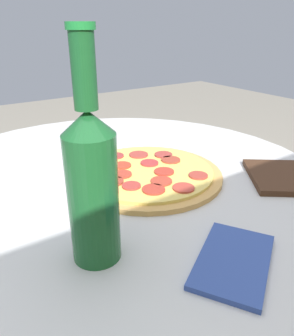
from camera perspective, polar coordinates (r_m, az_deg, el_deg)
name	(u,v)px	position (r m, az deg, el deg)	size (l,w,h in m)	color
table	(116,244)	(0.79, -5.38, -13.03)	(0.93, 0.93, 0.68)	silver
pizza	(147,173)	(0.69, -0.02, -0.91)	(0.31, 0.31, 0.02)	tan
beer_bottle	(92,182)	(0.42, -9.53, -2.35)	(0.07, 0.07, 0.30)	#195628
napkin	(231,262)	(0.47, 14.46, -15.57)	(0.18, 0.16, 0.01)	#334C99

